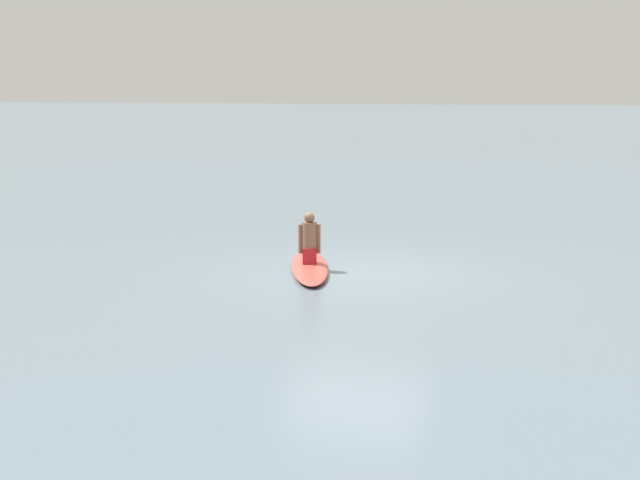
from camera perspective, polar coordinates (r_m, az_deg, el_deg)
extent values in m
plane|color=slate|center=(14.87, 2.35, -2.23)|extent=(400.00, 400.00, 0.00)
ellipsoid|color=#D84C3F|center=(15.13, -0.70, -1.77)|extent=(3.15, 1.75, 0.13)
cube|color=#A51E23|center=(15.09, -0.70, -1.01)|extent=(0.37, 0.33, 0.28)
cylinder|color=brown|center=(15.02, -0.70, 0.31)|extent=(0.34, 0.34, 0.46)
sphere|color=brown|center=(14.98, -0.71, 1.50)|extent=(0.19, 0.19, 0.19)
cylinder|color=brown|center=(15.03, -1.30, 0.08)|extent=(0.10, 0.10, 0.51)
cylinder|color=brown|center=(15.04, -0.10, 0.08)|extent=(0.10, 0.10, 0.51)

